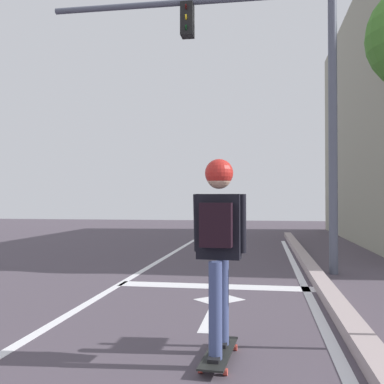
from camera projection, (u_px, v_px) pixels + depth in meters
The scene contains 9 objects.
lane_line_center at pixel (65, 316), 5.18m from camera, with size 0.12×20.00×0.01m, color silver.
lane_line_curbside at pixel (324, 328), 4.72m from camera, with size 0.12×20.00×0.01m, color silver.
stop_bar at pixel (215, 286), 6.98m from camera, with size 3.05×0.40×0.01m, color silver.
lane_arrow_stem at pixel (212, 315), 5.22m from camera, with size 0.16×1.40×0.01m, color silver.
lane_arrow_head at pixel (219, 299), 6.06m from camera, with size 0.56×0.44×0.01m, color silver.
curb_strip at pixel (349, 322), 4.68m from camera, with size 0.24×24.00×0.14m, color #A59393.
skateboard at pixel (219, 353), 3.76m from camera, with size 0.27×0.87×0.08m.
skater at pixel (219, 230), 3.76m from camera, with size 0.45×0.61×1.62m.
traffic_signal_mast at pixel (263, 70), 8.40m from camera, with size 5.49×0.34×5.39m.
Camera 1 is at (2.38, 1.09, 1.36)m, focal length 41.91 mm.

